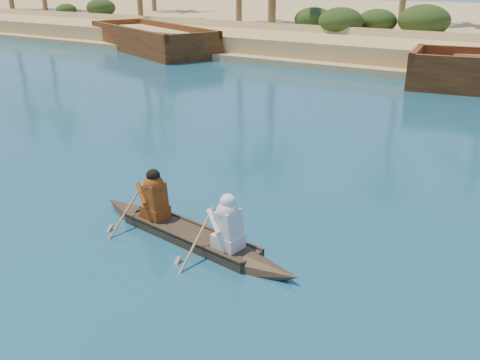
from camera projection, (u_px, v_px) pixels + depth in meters
The scene contains 2 objects.
canoe at pixel (190, 227), 10.50m from camera, with size 5.26×1.40×1.44m.
barge_left at pixel (152, 40), 35.96m from camera, with size 12.33×8.23×1.96m.
Camera 1 is at (0.95, -4.71, 4.95)m, focal length 40.00 mm.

